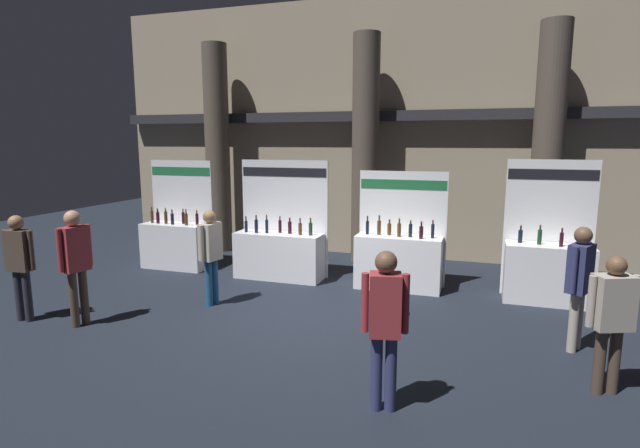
% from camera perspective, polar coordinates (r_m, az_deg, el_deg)
% --- Properties ---
extents(ground_plane, '(27.07, 27.07, 0.00)m').
position_cam_1_polar(ground_plane, '(8.21, -1.53, -10.55)').
color(ground_plane, black).
extents(hall_colonnade, '(13.54, 1.23, 6.17)m').
position_cam_1_polar(hall_colonnade, '(12.16, 5.92, 10.29)').
color(hall_colonnade, gray).
rests_on(hall_colonnade, ground_plane).
extents(exhibitor_booth_0, '(1.54, 0.66, 2.39)m').
position_cam_1_polar(exhibitor_booth_0, '(11.56, -16.17, -1.86)').
color(exhibitor_booth_0, white).
rests_on(exhibitor_booth_0, ground_plane).
extents(exhibitor_booth_1, '(1.91, 0.66, 2.43)m').
position_cam_1_polar(exhibitor_booth_1, '(10.29, -4.66, -2.97)').
color(exhibitor_booth_1, white).
rests_on(exhibitor_booth_1, ground_plane).
extents(exhibitor_booth_2, '(1.71, 0.66, 2.24)m').
position_cam_1_polar(exhibitor_booth_2, '(9.67, 9.05, -3.84)').
color(exhibitor_booth_2, white).
rests_on(exhibitor_booth_2, ground_plane).
extents(exhibitor_booth_3, '(1.51, 0.66, 2.50)m').
position_cam_1_polar(exhibitor_booth_3, '(9.61, 24.70, -4.53)').
color(exhibitor_booth_3, white).
rests_on(exhibitor_booth_3, ground_plane).
extents(trash_bin, '(0.35, 0.35, 0.68)m').
position_cam_1_polar(trash_bin, '(8.08, 7.40, -8.43)').
color(trash_bin, '#38383D').
rests_on(trash_bin, ground_plane).
extents(visitor_0, '(0.30, 0.54, 1.80)m').
position_cam_1_polar(visitor_0, '(8.39, -26.30, -3.47)').
color(visitor_0, '#47382D').
rests_on(visitor_0, ground_plane).
extents(visitor_1, '(0.48, 0.32, 1.73)m').
position_cam_1_polar(visitor_1, '(5.24, 7.47, -10.60)').
color(visitor_1, navy).
rests_on(visitor_1, ground_plane).
extents(visitor_2, '(0.39, 0.49, 1.71)m').
position_cam_1_polar(visitor_2, '(7.49, 27.68, -5.49)').
color(visitor_2, '#ADA393').
rests_on(visitor_2, ground_plane).
extents(visitor_4, '(0.31, 0.51, 1.66)m').
position_cam_1_polar(visitor_4, '(8.71, -12.48, -2.85)').
color(visitor_4, navy).
rests_on(visitor_4, ground_plane).
extents(visitor_5, '(0.55, 0.23, 1.69)m').
position_cam_1_polar(visitor_5, '(9.04, -31.27, -3.49)').
color(visitor_5, '#23232D').
rests_on(visitor_5, ground_plane).
extents(visitor_6, '(0.54, 0.39, 1.59)m').
position_cam_1_polar(visitor_6, '(6.42, 30.54, -8.74)').
color(visitor_6, '#47382D').
rests_on(visitor_6, ground_plane).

